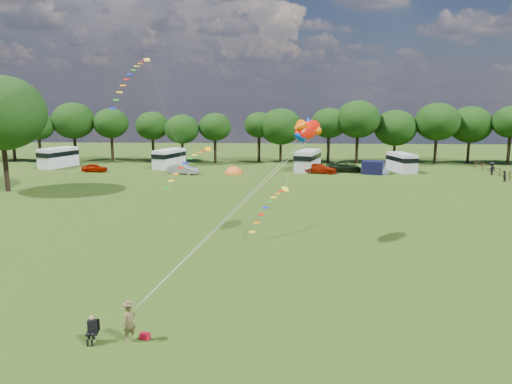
{
  "coord_description": "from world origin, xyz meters",
  "views": [
    {
      "loc": [
        1.8,
        -27.61,
        10.82
      ],
      "look_at": [
        0.0,
        8.0,
        4.0
      ],
      "focal_mm": 35.0,
      "sensor_mm": 36.0,
      "label": 1
    }
  ],
  "objects_px": {
    "campervan_c": "(308,160)",
    "tent_greyblue": "(378,173)",
    "tent_orange": "(234,174)",
    "camp_chair": "(92,326)",
    "car_c": "(320,169)",
    "campervan_a": "(58,157)",
    "car_a": "(94,168)",
    "walker_b": "(492,168)",
    "car_b": "(183,169)",
    "fish_kite": "(306,130)",
    "car_d": "(344,167)",
    "kite_flyer": "(130,323)",
    "campervan_b": "(169,158)",
    "big_tree": "(1,113)",
    "walker_a": "(504,176)",
    "campervan_d": "(402,162)"
  },
  "relations": [
    {
      "from": "campervan_d",
      "to": "camp_chair",
      "type": "distance_m",
      "value": 59.2
    },
    {
      "from": "car_a",
      "to": "walker_b",
      "type": "xyz_separation_m",
      "value": [
        56.81,
        -0.06,
        0.31
      ]
    },
    {
      "from": "car_a",
      "to": "tent_greyblue",
      "type": "height_order",
      "value": "car_a"
    },
    {
      "from": "car_a",
      "to": "tent_greyblue",
      "type": "distance_m",
      "value": 41.25
    },
    {
      "from": "car_d",
      "to": "big_tree",
      "type": "bearing_deg",
      "value": 116.02
    },
    {
      "from": "kite_flyer",
      "to": "walker_a",
      "type": "height_order",
      "value": "kite_flyer"
    },
    {
      "from": "car_a",
      "to": "big_tree",
      "type": "bearing_deg",
      "value": 163.92
    },
    {
      "from": "walker_a",
      "to": "tent_greyblue",
      "type": "bearing_deg",
      "value": -57.68
    },
    {
      "from": "campervan_b",
      "to": "big_tree",
      "type": "bearing_deg",
      "value": 165.59
    },
    {
      "from": "big_tree",
      "to": "camp_chair",
      "type": "xyz_separation_m",
      "value": [
        23.46,
        -35.3,
        -8.25
      ]
    },
    {
      "from": "walker_a",
      "to": "campervan_c",
      "type": "bearing_deg",
      "value": -53.11
    },
    {
      "from": "car_a",
      "to": "campervan_b",
      "type": "relative_size",
      "value": 0.58
    },
    {
      "from": "car_d",
      "to": "campervan_c",
      "type": "xyz_separation_m",
      "value": [
        -5.21,
        1.09,
        0.9
      ]
    },
    {
      "from": "campervan_d",
      "to": "walker_a",
      "type": "height_order",
      "value": "campervan_d"
    },
    {
      "from": "camp_chair",
      "to": "car_d",
      "type": "bearing_deg",
      "value": 62.24
    },
    {
      "from": "campervan_d",
      "to": "kite_flyer",
      "type": "distance_m",
      "value": 58.29
    },
    {
      "from": "car_c",
      "to": "camp_chair",
      "type": "bearing_deg",
      "value": 177.21
    },
    {
      "from": "car_b",
      "to": "tent_greyblue",
      "type": "xyz_separation_m",
      "value": [
        27.93,
        2.22,
        -0.7
      ]
    },
    {
      "from": "big_tree",
      "to": "campervan_a",
      "type": "xyz_separation_m",
      "value": [
        -2.95,
        20.12,
        -7.4
      ]
    },
    {
      "from": "tent_orange",
      "to": "tent_greyblue",
      "type": "distance_m",
      "value": 20.8
    },
    {
      "from": "campervan_a",
      "to": "walker_a",
      "type": "xyz_separation_m",
      "value": [
        63.56,
        -10.53,
        -0.89
      ]
    },
    {
      "from": "campervan_a",
      "to": "camp_chair",
      "type": "relative_size",
      "value": 5.21
    },
    {
      "from": "car_d",
      "to": "kite_flyer",
      "type": "distance_m",
      "value": 54.67
    },
    {
      "from": "tent_orange",
      "to": "camp_chair",
      "type": "bearing_deg",
      "value": -91.86
    },
    {
      "from": "car_d",
      "to": "kite_flyer",
      "type": "relative_size",
      "value": 3.05
    },
    {
      "from": "campervan_c",
      "to": "tent_greyblue",
      "type": "xyz_separation_m",
      "value": [
        10.04,
        -2.16,
        -1.6
      ]
    },
    {
      "from": "car_c",
      "to": "fish_kite",
      "type": "height_order",
      "value": "fish_kite"
    },
    {
      "from": "campervan_a",
      "to": "walker_a",
      "type": "bearing_deg",
      "value": -76.78
    },
    {
      "from": "car_c",
      "to": "fish_kite",
      "type": "relative_size",
      "value": 1.18
    },
    {
      "from": "camp_chair",
      "to": "car_c",
      "type": "bearing_deg",
      "value": 65.33
    },
    {
      "from": "car_b",
      "to": "fish_kite",
      "type": "relative_size",
      "value": 1.07
    },
    {
      "from": "big_tree",
      "to": "campervan_c",
      "type": "bearing_deg",
      "value": 27.13
    },
    {
      "from": "car_d",
      "to": "campervan_c",
      "type": "bearing_deg",
      "value": 81.43
    },
    {
      "from": "kite_flyer",
      "to": "fish_kite",
      "type": "xyz_separation_m",
      "value": [
        8.55,
        16.54,
        7.53
      ]
    },
    {
      "from": "campervan_a",
      "to": "tent_greyblue",
      "type": "height_order",
      "value": "campervan_a"
    },
    {
      "from": "tent_orange",
      "to": "camp_chair",
      "type": "xyz_separation_m",
      "value": [
        -1.62,
        -49.71,
        0.75
      ]
    },
    {
      "from": "car_a",
      "to": "kite_flyer",
      "type": "height_order",
      "value": "kite_flyer"
    },
    {
      "from": "campervan_a",
      "to": "tent_greyblue",
      "type": "xyz_separation_m",
      "value": [
        48.75,
        -3.95,
        -1.6
      ]
    },
    {
      "from": "fish_kite",
      "to": "car_c",
      "type": "bearing_deg",
      "value": 24.97
    },
    {
      "from": "car_b",
      "to": "car_c",
      "type": "xyz_separation_m",
      "value": [
        19.58,
        1.7,
        -0.05
      ]
    },
    {
      "from": "car_d",
      "to": "campervan_d",
      "type": "xyz_separation_m",
      "value": [
        8.49,
        0.64,
        0.75
      ]
    },
    {
      "from": "car_c",
      "to": "campervan_a",
      "type": "distance_m",
      "value": 40.65
    },
    {
      "from": "big_tree",
      "to": "walker_b",
      "type": "xyz_separation_m",
      "value": [
        61.37,
        15.23,
        -8.09
      ]
    },
    {
      "from": "big_tree",
      "to": "kite_flyer",
      "type": "distance_m",
      "value": 43.87
    },
    {
      "from": "car_b",
      "to": "walker_b",
      "type": "height_order",
      "value": "walker_b"
    },
    {
      "from": "walker_b",
      "to": "campervan_b",
      "type": "bearing_deg",
      "value": -34.96
    },
    {
      "from": "campervan_a",
      "to": "car_c",
      "type": "bearing_deg",
      "value": -73.7
    },
    {
      "from": "car_c",
      "to": "tent_greyblue",
      "type": "xyz_separation_m",
      "value": [
        8.36,
        0.52,
        -0.66
      ]
    },
    {
      "from": "car_c",
      "to": "campervan_a",
      "type": "height_order",
      "value": "campervan_a"
    },
    {
      "from": "car_c",
      "to": "kite_flyer",
      "type": "distance_m",
      "value": 52.19
    }
  ]
}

